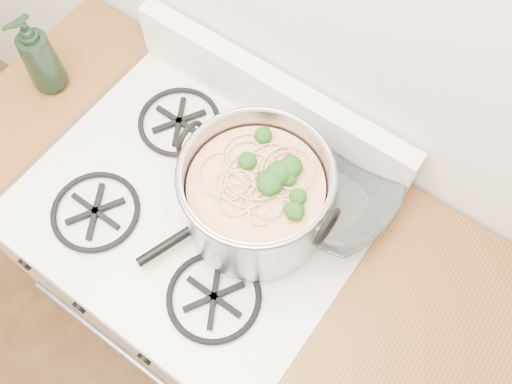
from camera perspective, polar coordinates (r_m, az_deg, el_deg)
name	(u,v)px	position (r m, az deg, el deg)	size (l,w,h in m)	color
gas_range	(209,271)	(1.75, -4.69, -7.85)	(0.76, 0.66, 0.92)	white
counter_left	(86,180)	(1.92, -16.61, 1.17)	(0.25, 0.65, 0.92)	silver
stock_pot	(256,197)	(1.19, 0.00, -0.51)	(0.35, 0.32, 0.21)	#93939B
spatula	(236,201)	(1.28, -2.00, -0.87)	(0.29, 0.31, 0.02)	black
glass_bowl	(333,200)	(1.29, 7.67, -0.80)	(0.11, 0.11, 0.03)	white
bottle	(38,54)	(1.47, -20.99, 12.80)	(0.09, 0.09, 0.23)	black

